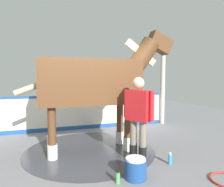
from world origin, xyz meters
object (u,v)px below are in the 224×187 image
Objects in this scene: horse at (95,82)px; handler at (138,114)px; bottle_shampoo at (170,159)px; bottle_spray at (118,177)px; wash_bucket at (136,168)px.

horse is 1.24m from handler.
handler is 7.16× the size of bottle_shampoo.
bottle_spray is (0.27, -1.18, -0.01)m from bottle_shampoo.
horse is 2.18× the size of handler.
bottle_shampoo is 1.09× the size of bottle_spray.
bottle_spray is (0.59, -0.67, -0.84)m from handler.
handler reaches higher than bottle_shampoo.
horse is 2.03m from wash_bucket.
bottle_spray is (0.03, -0.32, -0.07)m from wash_bucket.
handler is 1.03m from bottle_shampoo.
bottle_shampoo is at bearing 102.75° from bottle_spray.
handler is (0.95, 0.56, -0.58)m from horse.
bottle_shampoo reaches higher than bottle_spray.
wash_bucket is at bearing -74.35° from bottle_shampoo.
handler is 7.78× the size of bottle_spray.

